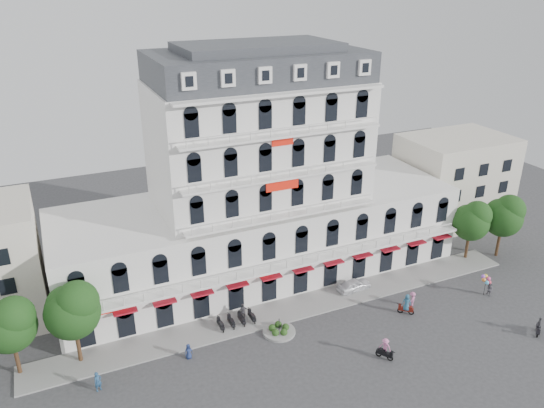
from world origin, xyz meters
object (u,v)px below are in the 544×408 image
(rider_east, at_px, (407,304))
(balloon_vendor, at_px, (488,285))
(rider_center, at_px, (385,348))
(parked_car, at_px, (354,285))
(rider_northeast, at_px, (539,326))

(rider_east, bearing_deg, balloon_vendor, -144.28)
(balloon_vendor, bearing_deg, rider_center, -166.12)
(balloon_vendor, bearing_deg, rider_east, 175.19)
(parked_car, xyz_separation_m, balloon_vendor, (12.54, -6.81, 0.61))
(rider_east, xyz_separation_m, rider_center, (-6.05, -4.84, -0.02))
(rider_northeast, bearing_deg, parked_car, -89.64)
(parked_car, xyz_separation_m, rider_northeast, (12.03, -13.89, 0.24))
(rider_northeast, relative_size, balloon_vendor, 0.79)
(parked_car, height_order, rider_center, rider_center)
(rider_northeast, distance_m, rider_center, 15.92)
(parked_car, bearing_deg, balloon_vendor, -123.00)
(rider_northeast, height_order, rider_center, rider_center)
(parked_car, distance_m, rider_center, 11.38)
(parked_car, relative_size, balloon_vendor, 1.62)
(rider_east, bearing_deg, rider_center, 79.18)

